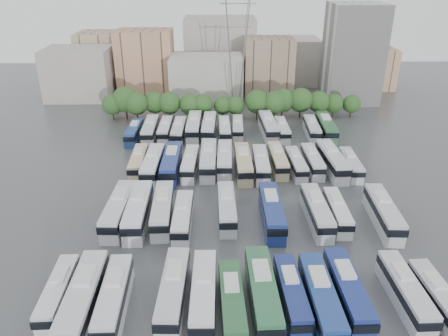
{
  "coord_description": "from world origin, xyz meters",
  "views": [
    {
      "loc": [
        -3.27,
        -61.95,
        35.75
      ],
      "look_at": [
        -2.02,
        7.03,
        3.0
      ],
      "focal_mm": 35.0,
      "sensor_mm": 36.0,
      "label": 1
    }
  ],
  "objects_px": {
    "bus_r2_s9": "(278,160)",
    "bus_r3_s7": "(238,127)",
    "bus_r3_s13": "(326,127)",
    "bus_r0_s12": "(405,291)",
    "bus_r2_s6": "(225,159)",
    "bus_r0_s5": "(204,294)",
    "bus_r0_s0": "(59,293)",
    "bus_r2_s4": "(190,163)",
    "bus_r0_s13": "(439,300)",
    "bus_r2_s13": "(351,164)",
    "bus_r2_s7": "(243,163)",
    "bus_r2_s10": "(296,164)",
    "bus_r3_s4": "(194,126)",
    "bus_r1_s11": "(337,211)",
    "bus_r1_s4": "(183,217)",
    "bus_r3_s9": "(268,126)",
    "bus_r1_s8": "(272,211)",
    "bus_r2_s3": "(171,163)",
    "bus_r3_s3": "(179,131)",
    "bus_r1_s1": "(119,209)",
    "bus_r3_s1": "(150,129)",
    "bus_r2_s8": "(261,164)",
    "bus_r1_s2": "(138,210)",
    "bus_r3_s12": "(312,128)",
    "bus_r0_s8": "(291,294)",
    "bus_r0_s1": "(83,299)",
    "apartment_tower": "(353,54)",
    "bus_r0_s10": "(347,291)",
    "bus_r3_s6": "(225,129)",
    "bus_r3_s5": "(209,127)",
    "bus_r0_s7": "(263,293)",
    "bus_r0_s6": "(232,303)",
    "bus_r0_s9": "(321,299)",
    "bus_r1_s3": "(163,209)",
    "bus_r2_s11": "(313,161)",
    "bus_r0_s4": "(173,291)",
    "bus_r3_s10": "(282,129)",
    "bus_r1_s6": "(227,207)",
    "bus_r2_s2": "(153,164)",
    "bus_r2_s12": "(332,160)",
    "bus_r0_s2": "(114,298)"
  },
  "relations": [
    {
      "from": "bus_r2_s9",
      "to": "bus_r3_s13",
      "type": "xyz_separation_m",
      "value": [
        13.12,
        17.0,
        0.23
      ]
    },
    {
      "from": "bus_r0_s0",
      "to": "bus_r2_s4",
      "type": "distance_m",
      "value": 37.14
    },
    {
      "from": "bus_r0_s2",
      "to": "bus_r0_s6",
      "type": "height_order",
      "value": "bus_r0_s2"
    },
    {
      "from": "bus_r0_s12",
      "to": "bus_r2_s10",
      "type": "relative_size",
      "value": 1.08
    },
    {
      "from": "bus_r3_s9",
      "to": "bus_r1_s4",
      "type": "bearing_deg",
      "value": -116.31
    },
    {
      "from": "bus_r2_s3",
      "to": "bus_r3_s3",
      "type": "relative_size",
      "value": 1.13
    },
    {
      "from": "bus_r2_s6",
      "to": "bus_r2_s8",
      "type": "distance_m",
      "value": 6.99
    },
    {
      "from": "bus_r1_s2",
      "to": "bus_r3_s12",
      "type": "height_order",
      "value": "bus_r1_s2"
    },
    {
      "from": "bus_r0_s0",
      "to": "bus_r3_s6",
      "type": "bearing_deg",
      "value": 67.61
    },
    {
      "from": "bus_r1_s4",
      "to": "bus_r2_s9",
      "type": "distance_m",
      "value": 26.09
    },
    {
      "from": "bus_r2_s10",
      "to": "bus_r3_s7",
      "type": "height_order",
      "value": "bus_r2_s10"
    },
    {
      "from": "bus_r0_s4",
      "to": "bus_r3_s10",
      "type": "relative_size",
      "value": 1.15
    },
    {
      "from": "bus_r0_s13",
      "to": "bus_r3_s1",
      "type": "height_order",
      "value": "bus_r3_s1"
    },
    {
      "from": "bus_r3_s5",
      "to": "bus_r0_s7",
      "type": "bearing_deg",
      "value": -80.62
    },
    {
      "from": "bus_r0_s8",
      "to": "bus_r0_s6",
      "type": "bearing_deg",
      "value": -171.27
    },
    {
      "from": "bus_r0_s4",
      "to": "bus_r1_s1",
      "type": "xyz_separation_m",
      "value": [
        -9.74,
        17.91,
        0.12
      ]
    },
    {
      "from": "bus_r0_s6",
      "to": "bus_r1_s6",
      "type": "xyz_separation_m",
      "value": [
        -0.1,
        20.45,
        0.05
      ]
    },
    {
      "from": "bus_r1_s3",
      "to": "bus_r2_s11",
      "type": "relative_size",
      "value": 1.13
    },
    {
      "from": "bus_r0_s0",
      "to": "bus_r3_s7",
      "type": "distance_m",
      "value": 58.8
    },
    {
      "from": "bus_r0_s2",
      "to": "bus_r2_s10",
      "type": "bearing_deg",
      "value": 52.01
    },
    {
      "from": "bus_r2_s12",
      "to": "bus_r3_s7",
      "type": "bearing_deg",
      "value": 128.11
    },
    {
      "from": "bus_r0_s6",
      "to": "bus_r1_s4",
      "type": "distance_m",
      "value": 19.1
    },
    {
      "from": "bus_r2_s3",
      "to": "bus_r2_s8",
      "type": "distance_m",
      "value": 16.57
    },
    {
      "from": "bus_r1_s8",
      "to": "bus_r1_s11",
      "type": "relative_size",
      "value": 1.2
    },
    {
      "from": "bus_r0_s1",
      "to": "bus_r0_s0",
      "type": "bearing_deg",
      "value": 152.91
    },
    {
      "from": "bus_r0_s10",
      "to": "bus_r3_s6",
      "type": "relative_size",
      "value": 1.11
    },
    {
      "from": "apartment_tower",
      "to": "bus_r1_s4",
      "type": "bearing_deg",
      "value": -123.04
    },
    {
      "from": "bus_r2_s9",
      "to": "bus_r3_s7",
      "type": "height_order",
      "value": "bus_r2_s9"
    },
    {
      "from": "bus_r3_s7",
      "to": "bus_r3_s13",
      "type": "distance_m",
      "value": 19.89
    },
    {
      "from": "bus_r0_s5",
      "to": "bus_r2_s9",
      "type": "distance_m",
      "value": 38.97
    },
    {
      "from": "bus_r3_s1",
      "to": "bus_r3_s5",
      "type": "relative_size",
      "value": 0.94
    },
    {
      "from": "bus_r3_s4",
      "to": "bus_r1_s11",
      "type": "bearing_deg",
      "value": -56.52
    },
    {
      "from": "bus_r0_s2",
      "to": "bus_r3_s6",
      "type": "xyz_separation_m",
      "value": [
        13.35,
        54.0,
        -0.14
      ]
    },
    {
      "from": "bus_r0_s6",
      "to": "bus_r0_s9",
      "type": "distance_m",
      "value": 9.85
    },
    {
      "from": "bus_r1_s8",
      "to": "bus_r2_s2",
      "type": "height_order",
      "value": "bus_r1_s8"
    },
    {
      "from": "bus_r0_s1",
      "to": "bus_r3_s4",
      "type": "height_order",
      "value": "bus_r0_s1"
    },
    {
      "from": "bus_r3_s12",
      "to": "apartment_tower",
      "type": "bearing_deg",
      "value": 63.33
    },
    {
      "from": "bus_r0_s0",
      "to": "bus_r3_s4",
      "type": "bearing_deg",
      "value": 74.71
    },
    {
      "from": "bus_r3_s5",
      "to": "bus_r3_s12",
      "type": "height_order",
      "value": "bus_r3_s5"
    },
    {
      "from": "bus_r2_s12",
      "to": "bus_r3_s3",
      "type": "distance_m",
      "value": 34.5
    },
    {
      "from": "bus_r1_s8",
      "to": "bus_r3_s13",
      "type": "bearing_deg",
      "value": 65.51
    },
    {
      "from": "bus_r1_s1",
      "to": "bus_r3_s3",
      "type": "xyz_separation_m",
      "value": [
        6.39,
        34.26,
        -0.22
      ]
    },
    {
      "from": "bus_r0_s13",
      "to": "bus_r3_s7",
      "type": "relative_size",
      "value": 1.04
    },
    {
      "from": "bus_r2_s8",
      "to": "bus_r3_s7",
      "type": "xyz_separation_m",
      "value": [
        -3.38,
        20.06,
        -0.18
      ]
    },
    {
      "from": "bus_r0_s8",
      "to": "bus_r3_s3",
      "type": "bearing_deg",
      "value": 105.32
    },
    {
      "from": "bus_r0_s13",
      "to": "bus_r2_s13",
      "type": "height_order",
      "value": "bus_r0_s13"
    },
    {
      "from": "bus_r2_s6",
      "to": "bus_r2_s13",
      "type": "height_order",
      "value": "bus_r2_s6"
    },
    {
      "from": "bus_r0_s12",
      "to": "bus_r2_s6",
      "type": "distance_m",
      "value": 41.83
    },
    {
      "from": "bus_r2_s7",
      "to": "bus_r2_s10",
      "type": "bearing_deg",
      "value": 0.81
    },
    {
      "from": "bus_r1_s1",
      "to": "bus_r3_s1",
      "type": "relative_size",
      "value": 1.08
    }
  ]
}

